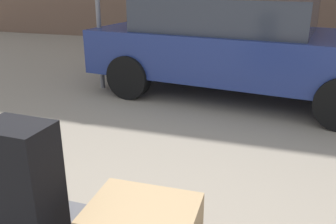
% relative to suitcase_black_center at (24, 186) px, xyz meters
% --- Properties ---
extents(suitcase_black_center, '(0.35, 0.25, 0.67)m').
position_rel_suitcase_black_center_xyz_m(suitcase_black_center, '(0.00, 0.00, 0.00)').
color(suitcase_black_center, black).
rests_on(suitcase_black_center, luggage_cart).
extents(parked_car, '(4.48, 2.32, 1.42)m').
position_rel_suitcase_black_center_xyz_m(parked_car, '(0.51, 4.08, 0.08)').
color(parked_car, navy).
rests_on(parked_car, ground_plane).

